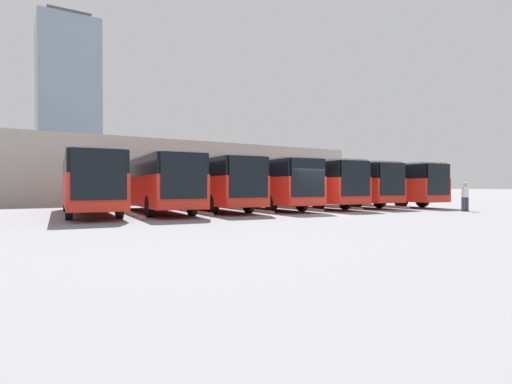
{
  "coord_description": "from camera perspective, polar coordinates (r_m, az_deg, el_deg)",
  "views": [
    {
      "loc": [
        14.4,
        16.81,
        1.48
      ],
      "look_at": [
        0.35,
        -6.0,
        1.16
      ],
      "focal_mm": 28.0,
      "sensor_mm": 36.0,
      "label": 1
    }
  ],
  "objects": [
    {
      "name": "curb_divider_2",
      "position": [
        26.72,
        5.73,
        -2.32
      ],
      "size": [
        0.77,
        5.97,
        0.15
      ],
      "primitive_type": "cube",
      "rotation": [
        0.0,
        0.0,
        -0.09
      ],
      "color": "#9E9E99",
      "rests_on": "ground_plane"
    },
    {
      "name": "bus_1",
      "position": [
        31.74,
        11.21,
        1.23
      ],
      "size": [
        3.52,
        12.23,
        3.19
      ],
      "rotation": [
        0.0,
        0.0,
        -0.09
      ],
      "color": "red",
      "rests_on": "ground_plane"
    },
    {
      "name": "bus_2",
      "position": [
        29.19,
        6.41,
        1.29
      ],
      "size": [
        3.52,
        12.23,
        3.19
      ],
      "rotation": [
        0.0,
        0.0,
        -0.09
      ],
      "color": "red",
      "rests_on": "ground_plane"
    },
    {
      "name": "curb_divider_0",
      "position": [
        31.2,
        16.95,
        -1.92
      ],
      "size": [
        0.77,
        5.97,
        0.15
      ],
      "primitive_type": "cube",
      "rotation": [
        0.0,
        0.0,
        -0.09
      ],
      "color": "#9E9E99",
      "rests_on": "ground_plane"
    },
    {
      "name": "curb_divider_4",
      "position": [
        23.39,
        -8.93,
        -2.76
      ],
      "size": [
        0.77,
        5.97,
        0.15
      ],
      "primitive_type": "cube",
      "rotation": [
        0.0,
        0.0,
        -0.09
      ],
      "color": "#9E9E99",
      "rests_on": "ground_plane"
    },
    {
      "name": "curb_divider_3",
      "position": [
        24.73,
        -0.94,
        -2.56
      ],
      "size": [
        0.77,
        5.97,
        0.15
      ],
      "primitive_type": "cube",
      "rotation": [
        0.0,
        0.0,
        -0.09
      ],
      "color": "#9E9E99",
      "rests_on": "ground_plane"
    },
    {
      "name": "bus_3",
      "position": [
        27.15,
        0.39,
        1.34
      ],
      "size": [
        3.52,
        12.23,
        3.19
      ],
      "rotation": [
        0.0,
        0.0,
        -0.09
      ],
      "color": "red",
      "rests_on": "ground_plane"
    },
    {
      "name": "bus_4",
      "position": [
        25.71,
        -6.78,
        1.37
      ],
      "size": [
        3.52,
        12.23,
        3.19
      ],
      "rotation": [
        0.0,
        0.0,
        -0.09
      ],
      "color": "red",
      "rests_on": "ground_plane"
    },
    {
      "name": "bus_5",
      "position": [
        24.09,
        -14.21,
        1.4
      ],
      "size": [
        3.52,
        12.23,
        3.19
      ],
      "rotation": [
        0.0,
        0.0,
        -0.09
      ],
      "color": "red",
      "rests_on": "ground_plane"
    },
    {
      "name": "curb_divider_5",
      "position": [
        21.93,
        -17.28,
        -3.01
      ],
      "size": [
        0.77,
        5.97,
        0.15
      ],
      "primitive_type": "cube",
      "rotation": [
        0.0,
        0.0,
        -0.09
      ],
      "color": "#9E9E99",
      "rests_on": "ground_plane"
    },
    {
      "name": "curb_divider_1",
      "position": [
        29.24,
        11.0,
        -2.07
      ],
      "size": [
        0.77,
        5.97,
        0.15
      ],
      "primitive_type": "cube",
      "rotation": [
        0.0,
        0.0,
        -0.09
      ],
      "color": "#9E9E99",
      "rests_on": "ground_plane"
    },
    {
      "name": "pedestrian",
      "position": [
        27.57,
        27.7,
        -0.48
      ],
      "size": [
        0.55,
        0.55,
        1.77
      ],
      "rotation": [
        0.0,
        0.0,
        5.59
      ],
      "color": "#38384C",
      "rests_on": "ground_plane"
    },
    {
      "name": "ground_plane",
      "position": [
        22.18,
        8.95,
        -3.14
      ],
      "size": [
        600.0,
        600.0,
        0.0
      ],
      "primitive_type": "plane",
      "color": "gray"
    },
    {
      "name": "bus_6",
      "position": [
        23.47,
        -22.76,
        1.38
      ],
      "size": [
        3.52,
        12.23,
        3.19
      ],
      "rotation": [
        0.0,
        0.0,
        -0.09
      ],
      "color": "red",
      "rests_on": "ground_plane"
    },
    {
      "name": "office_tower",
      "position": [
        175.62,
        -25.29,
        11.12
      ],
      "size": [
        21.92,
        21.92,
        68.04
      ],
      "color": "#7F8EA3",
      "rests_on": "ground_plane"
    },
    {
      "name": "bus_0",
      "position": [
        33.69,
        16.71,
        1.18
      ],
      "size": [
        3.52,
        12.23,
        3.19
      ],
      "rotation": [
        0.0,
        0.0,
        -0.09
      ],
      "color": "red",
      "rests_on": "ground_plane"
    },
    {
      "name": "station_building",
      "position": [
        43.1,
        -12.11,
        2.68
      ],
      "size": [
        38.75,
        13.55,
        5.91
      ],
      "color": "#A8A399",
      "rests_on": "ground_plane"
    }
  ]
}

